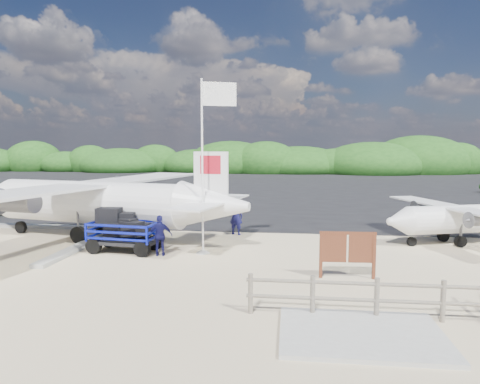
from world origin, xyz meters
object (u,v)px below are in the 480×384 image
(flagpole, at_px, (203,253))
(signboard, at_px, (347,278))
(crew_a, at_px, (236,216))
(baggage_cart, at_px, (125,252))
(aircraft_small, at_px, (208,181))
(crew_c, at_px, (160,236))
(aircraft_large, at_px, (356,194))
(crew_b, at_px, (158,210))

(flagpole, height_order, signboard, flagpole)
(crew_a, bearing_deg, baggage_cart, 64.24)
(signboard, height_order, aircraft_small, aircraft_small)
(crew_c, bearing_deg, aircraft_small, -92.96)
(aircraft_large, bearing_deg, crew_b, 67.43)
(crew_c, bearing_deg, flagpole, -171.18)
(flagpole, bearing_deg, signboard, -27.24)
(baggage_cart, xyz_separation_m, signboard, (8.17, -2.48, 0.00))
(signboard, relative_size, crew_b, 0.96)
(flagpole, height_order, crew_a, flagpole)
(signboard, bearing_deg, baggage_cart, 161.51)
(crew_a, relative_size, crew_b, 0.94)
(flagpole, bearing_deg, aircraft_large, 67.73)
(signboard, bearing_deg, crew_c, 160.98)
(signboard, height_order, crew_b, crew_b)
(signboard, xyz_separation_m, crew_b, (-8.36, 7.34, 0.96))
(flagpole, bearing_deg, crew_c, -160.13)
(baggage_cart, distance_m, aircraft_large, 25.50)
(crew_a, xyz_separation_m, crew_b, (-4.09, 1.05, 0.06))
(signboard, xyz_separation_m, crew_c, (-6.62, 2.08, 0.77))
(crew_c, bearing_deg, baggage_cart, -25.66)
(flagpole, bearing_deg, crew_b, 124.71)
(flagpole, xyz_separation_m, crew_b, (-3.26, 4.71, 0.96))
(baggage_cart, relative_size, crew_a, 1.58)
(crew_b, relative_size, aircraft_small, 0.29)
(crew_b, relative_size, crew_c, 1.24)
(signboard, bearing_deg, crew_a, 122.63)
(baggage_cart, distance_m, signboard, 8.54)
(signboard, relative_size, crew_a, 1.02)
(baggage_cart, distance_m, aircraft_small, 35.90)
(crew_b, distance_m, aircraft_large, 21.49)
(baggage_cart, relative_size, crew_c, 1.84)
(crew_a, height_order, aircraft_small, crew_a)
(crew_b, bearing_deg, crew_c, 115.26)
(crew_c, distance_m, aircraft_small, 36.50)
(flagpole, relative_size, aircraft_large, 0.40)
(crew_c, bearing_deg, signboard, 151.54)
(flagpole, bearing_deg, aircraft_small, 100.59)
(signboard, distance_m, aircraft_large, 25.20)
(crew_a, bearing_deg, crew_b, 5.47)
(crew_c, bearing_deg, crew_a, -130.11)
(signboard, distance_m, crew_c, 6.98)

